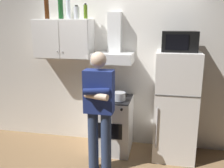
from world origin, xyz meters
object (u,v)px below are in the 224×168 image
Objects in this scene: bottle_canister_steel at (77,13)px; bottle_olive_oil at (86,12)px; refrigerator at (175,106)px; bottle_rum_dark at (47,9)px; microwave at (179,41)px; upper_cabinet at (64,39)px; range_hood at (114,50)px; stove_oven at (112,124)px; cooking_pot at (119,96)px; bottle_vodka_clear at (68,9)px; person_standing at (99,109)px; bottle_wine_green at (61,9)px.

bottle_olive_oil is (0.15, -0.01, 0.01)m from bottle_canister_steel.
bottle_rum_dark is (-2.00, 0.10, 1.40)m from refrigerator.
microwave is (-0.00, 0.02, 0.94)m from refrigerator.
bottle_olive_oil is (-1.38, 0.13, 1.36)m from refrigerator.
upper_cabinet is 0.51m from bottle_rum_dark.
bottle_rum_dark reaches higher than upper_cabinet.
bottle_rum_dark is (-2.00, 0.08, 0.46)m from microwave.
bottle_canister_steel reaches higher than refrigerator.
bottle_olive_oil reaches higher than range_hood.
refrigerator reaches higher than stove_oven.
cooking_pot is at bearing -42.49° from stove_oven.
bottle_vodka_clear is (-0.70, -0.02, 0.60)m from range_hood.
bottle_rum_dark is at bearing 169.33° from cooking_pot.
microwave reaches higher than refrigerator.
person_standing is at bearing -94.72° from stove_oven.
cooking_pot is 1.53m from bottle_vodka_clear.
person_standing is at bearing -35.41° from bottle_rum_dark.
range_hood is 0.80m from bottle_canister_steel.
bottle_canister_steel is at bearing 125.19° from person_standing.
upper_cabinet is 3.07× the size of cooking_pot.
range_hood is 0.92m from bottle_vodka_clear.
microwave is at bearing 9.57° from cooking_pot.
bottle_vodka_clear is at bearing 132.21° from person_standing.
bottle_olive_oil is 0.69× the size of bottle_wine_green.
microwave is at bearing 32.00° from person_standing.
cooking_pot is (0.13, -0.25, -0.66)m from range_hood.
upper_cabinet reaches higher than stove_oven.
bottle_rum_dark is at bearing -161.16° from bottle_wine_green.
bottle_vodka_clear reaches higher than bottle_canister_steel.
cooking_pot is at bearing -20.61° from bottle_canister_steel.
person_standing is 1.71m from bottle_wine_green.
bottle_canister_steel is at bearing 175.16° from microwave.
bottle_canister_steel reaches higher than stove_oven.
stove_oven is at bearing -14.33° from bottle_canister_steel.
bottle_canister_steel reaches higher than person_standing.
stove_oven is (0.80, -0.13, -1.32)m from upper_cabinet.
bottle_wine_green reaches higher than range_hood.
upper_cabinet is at bearing 165.27° from cooking_pot.
stove_oven is 0.55× the size of refrigerator.
range_hood is at bearing 1.32° from bottle_rum_dark.
cooking_pot is at bearing -24.18° from bottle_olive_oil.
person_standing is at bearing -44.27° from bottle_wine_green.
bottle_vodka_clear reaches higher than microwave.
bottle_vodka_clear reaches higher than bottle_rum_dark.
bottle_wine_green is (-0.85, 0.17, 1.77)m from stove_oven.
microwave is 1.59m from bottle_canister_steel.
cooking_pot is at bearing 69.70° from person_standing.
cooking_pot is 1.30× the size of bottle_olive_oil.
bottle_olive_oil is (0.26, 0.03, -0.04)m from bottle_vodka_clear.
bottle_vodka_clear is (-0.83, 0.23, 1.26)m from cooking_pot.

